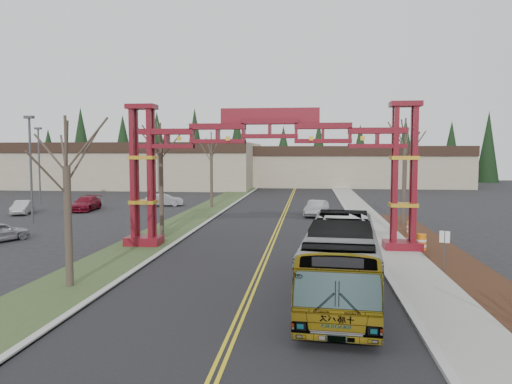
# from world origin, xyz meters

# --- Properties ---
(ground) EXTENTS (200.00, 200.00, 0.00)m
(ground) POSITION_xyz_m (0.00, 0.00, 0.00)
(ground) COLOR black
(ground) RESTS_ON ground
(road) EXTENTS (12.00, 110.00, 0.02)m
(road) POSITION_xyz_m (0.00, 25.00, 0.01)
(road) COLOR black
(road) RESTS_ON ground
(lane_line_left) EXTENTS (0.12, 100.00, 0.01)m
(lane_line_left) POSITION_xyz_m (-0.12, 25.00, 0.03)
(lane_line_left) COLOR gold
(lane_line_left) RESTS_ON road
(lane_line_right) EXTENTS (0.12, 100.00, 0.01)m
(lane_line_right) POSITION_xyz_m (0.12, 25.00, 0.03)
(lane_line_right) COLOR gold
(lane_line_right) RESTS_ON road
(curb_right) EXTENTS (0.30, 110.00, 0.15)m
(curb_right) POSITION_xyz_m (6.15, 25.00, 0.07)
(curb_right) COLOR #A8A8A3
(curb_right) RESTS_ON ground
(sidewalk_right) EXTENTS (2.60, 110.00, 0.14)m
(sidewalk_right) POSITION_xyz_m (7.60, 25.00, 0.08)
(sidewalk_right) COLOR gray
(sidewalk_right) RESTS_ON ground
(landscape_strip) EXTENTS (2.60, 50.00, 0.12)m
(landscape_strip) POSITION_xyz_m (10.20, 10.00, 0.06)
(landscape_strip) COLOR black
(landscape_strip) RESTS_ON ground
(grass_median) EXTENTS (4.00, 110.00, 0.08)m
(grass_median) POSITION_xyz_m (-8.00, 25.00, 0.04)
(grass_median) COLOR #334723
(grass_median) RESTS_ON ground
(curb_left) EXTENTS (0.30, 110.00, 0.15)m
(curb_left) POSITION_xyz_m (-6.15, 25.00, 0.07)
(curb_left) COLOR #A8A8A3
(curb_left) RESTS_ON ground
(gateway_arch) EXTENTS (18.20, 1.60, 8.90)m
(gateway_arch) POSITION_xyz_m (0.00, 18.00, 5.98)
(gateway_arch) COLOR #5C0C16
(gateway_arch) RESTS_ON ground
(retail_building_west) EXTENTS (46.00, 22.30, 7.50)m
(retail_building_west) POSITION_xyz_m (-30.00, 71.96, 3.76)
(retail_building_west) COLOR tan
(retail_building_west) RESTS_ON ground
(retail_building_east) EXTENTS (38.00, 20.30, 7.00)m
(retail_building_east) POSITION_xyz_m (10.00, 79.95, 3.51)
(retail_building_east) COLOR tan
(retail_building_east) RESTS_ON ground
(conifer_treeline) EXTENTS (116.10, 5.60, 13.00)m
(conifer_treeline) POSITION_xyz_m (0.25, 92.00, 6.49)
(conifer_treeline) COLOR black
(conifer_treeline) RESTS_ON ground
(transit_bus) EXTENTS (3.60, 11.59, 3.18)m
(transit_bus) POSITION_xyz_m (3.72, 7.71, 1.59)
(transit_bus) COLOR #AFB1B8
(transit_bus) RESTS_ON ground
(silver_sedan) EXTENTS (2.44, 4.66, 1.46)m
(silver_sedan) POSITION_xyz_m (3.07, 34.17, 0.73)
(silver_sedan) COLOR #A5A8AD
(silver_sedan) RESTS_ON ground
(parked_car_near_b) EXTENTS (2.46, 4.19, 1.31)m
(parked_car_near_b) POSITION_xyz_m (-25.07, 32.67, 0.65)
(parked_car_near_b) COLOR silver
(parked_car_near_b) RESTS_ON ground
(parked_car_mid_a) EXTENTS (2.44, 5.16, 1.45)m
(parked_car_mid_a) POSITION_xyz_m (-20.27, 36.01, 0.73)
(parked_car_mid_a) COLOR maroon
(parked_car_mid_a) RESTS_ON ground
(parked_car_far_a) EXTENTS (4.31, 2.29, 1.35)m
(parked_car_far_a) POSITION_xyz_m (-13.59, 41.20, 0.67)
(parked_car_far_a) COLOR #A9A8B0
(parked_car_far_a) RESTS_ON ground
(bare_tree_median_near) EXTENTS (3.31, 3.31, 7.50)m
(bare_tree_median_near) POSITION_xyz_m (-8.00, 8.15, 5.29)
(bare_tree_median_near) COLOR #382D26
(bare_tree_median_near) RESTS_ON ground
(bare_tree_median_mid) EXTENTS (3.12, 3.12, 8.00)m
(bare_tree_median_mid) POSITION_xyz_m (-8.00, 21.85, 5.89)
(bare_tree_median_mid) COLOR #382D26
(bare_tree_median_mid) RESTS_ON ground
(bare_tree_median_far) EXTENTS (3.17, 3.17, 8.12)m
(bare_tree_median_far) POSITION_xyz_m (-8.00, 39.88, 5.98)
(bare_tree_median_far) COLOR #382D26
(bare_tree_median_far) RESTS_ON ground
(bare_tree_right_far) EXTENTS (3.49, 3.49, 8.67)m
(bare_tree_right_far) POSITION_xyz_m (10.00, 28.70, 6.32)
(bare_tree_right_far) COLOR #382D26
(bare_tree_right_far) RESTS_ON ground
(light_pole_near) EXTENTS (0.78, 0.39, 8.98)m
(light_pole_near) POSITION_xyz_m (-20.89, 27.24, 5.19)
(light_pole_near) COLOR #3F3F44
(light_pole_near) RESTS_ON ground
(light_pole_mid) EXTENTS (0.76, 0.38, 8.79)m
(light_pole_mid) POSITION_xyz_m (-28.53, 41.95, 5.09)
(light_pole_mid) COLOR #3F3F44
(light_pole_mid) RESTS_ON ground
(light_pole_far) EXTENTS (0.87, 0.43, 9.99)m
(light_pole_far) POSITION_xyz_m (-20.35, 58.47, 5.78)
(light_pole_far) COLOR #3F3F44
(light_pole_far) RESTS_ON ground
(street_sign) EXTENTS (0.46, 0.22, 2.11)m
(street_sign) POSITION_xyz_m (8.99, 12.46, 1.52)
(street_sign) COLOR #3F3F44
(street_sign) RESTS_ON ground
(barrel_south) EXTENTS (0.58, 0.58, 1.08)m
(barrel_south) POSITION_xyz_m (9.08, 17.86, 0.54)
(barrel_south) COLOR orange
(barrel_south) RESTS_ON ground
(barrel_mid) EXTENTS (0.55, 0.55, 1.02)m
(barrel_mid) POSITION_xyz_m (8.66, 18.71, 0.51)
(barrel_mid) COLOR orange
(barrel_mid) RESTS_ON ground
(barrel_north) EXTENTS (0.58, 0.58, 1.07)m
(barrel_north) POSITION_xyz_m (9.56, 23.39, 0.54)
(barrel_north) COLOR orange
(barrel_north) RESTS_ON ground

